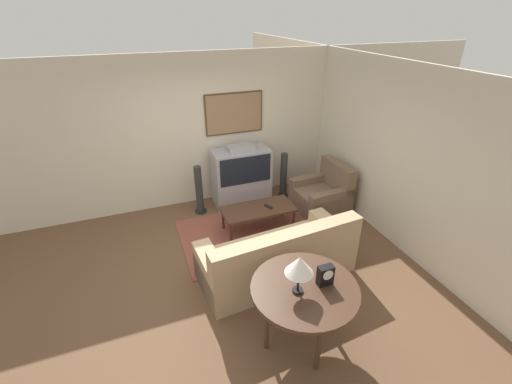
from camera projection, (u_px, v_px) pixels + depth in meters
The scene contains 14 objects.
ground_plane at pixel (230, 267), 4.95m from camera, with size 12.00×12.00×0.00m, color brown.
wall_back at pixel (192, 133), 6.06m from camera, with size 12.00×0.10×2.70m.
wall_right at pixel (394, 156), 5.13m from camera, with size 0.06×12.00×2.70m.
area_rug at pixel (251, 233), 5.68m from camera, with size 2.28×1.59×0.01m.
tv at pixel (241, 176), 6.37m from camera, with size 1.04×0.52×1.15m.
couch at pixel (278, 258), 4.66m from camera, with size 2.15×1.05×0.89m.
armchair at pixel (322, 195), 6.25m from camera, with size 0.89×0.89×0.88m.
coffee_table at pixel (258, 210), 5.61m from camera, with size 1.18×0.56×0.42m.
console_table at pixel (305, 292), 3.51m from camera, with size 1.12×1.12×0.81m.
table_lamp at pixel (299, 266), 3.27m from camera, with size 0.28×0.28×0.43m.
mantel_clock at pixel (325, 275), 3.47m from camera, with size 0.16×0.10×0.22m.
remote at pixel (268, 207), 5.61m from camera, with size 0.10×0.16×0.02m.
speaker_tower_left at pixel (199, 191), 6.09m from camera, with size 0.22×0.22×0.90m.
speaker_tower_right at pixel (283, 177), 6.61m from camera, with size 0.22×0.22×0.90m.
Camera 1 is at (-1.01, -3.72, 3.32)m, focal length 24.00 mm.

